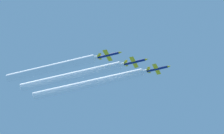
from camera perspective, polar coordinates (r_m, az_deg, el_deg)
jet_lead at (r=273.16m, az=4.00°, el=-0.14°), size 7.23×10.53×2.53m
jet_second_echelon at (r=267.38m, az=2.05°, el=0.46°), size 7.23×10.53×2.53m
jet_third_echelon at (r=262.02m, az=-0.23°, el=1.05°), size 7.23×10.53×2.53m
smoke_trail_lead at (r=280.88m, az=-1.99°, el=-1.47°), size 3.31×51.60×3.31m
smoke_trail_second_echelon at (r=275.16m, az=-3.49°, el=-0.80°), size 3.31×46.31×3.31m
smoke_trail_third_echelon at (r=269.68m, az=-5.21°, el=-0.10°), size 3.31×40.07×3.31m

